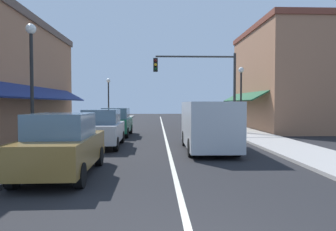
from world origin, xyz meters
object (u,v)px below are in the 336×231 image
(parked_car_second_left, at_px, (102,128))
(street_lamp_left_far, at_px, (108,94))
(parked_car_third_left, at_px, (116,122))
(van_in_lane, at_px, (208,124))
(traffic_signal_mast_arm, at_px, (206,78))
(street_lamp_left_near, at_px, (32,69))
(parked_car_nearest_left, at_px, (62,145))
(street_lamp_right_mid, at_px, (241,89))

(parked_car_second_left, bearing_deg, street_lamp_left_far, 96.48)
(parked_car_third_left, distance_m, street_lamp_left_far, 8.45)
(parked_car_second_left, relative_size, van_in_lane, 0.79)
(parked_car_third_left, bearing_deg, van_in_lane, -52.34)
(traffic_signal_mast_arm, xyz_separation_m, street_lamp_left_near, (-7.78, -9.51, -0.51))
(parked_car_second_left, height_order, traffic_signal_mast_arm, traffic_signal_mast_arm)
(parked_car_nearest_left, xyz_separation_m, parked_car_second_left, (0.09, 5.69, 0.00))
(van_in_lane, bearing_deg, traffic_signal_mast_arm, 82.50)
(parked_car_second_left, distance_m, street_lamp_left_far, 13.25)
(van_in_lane, xyz_separation_m, traffic_signal_mast_arm, (1.09, 7.48, 2.65))
(parked_car_second_left, bearing_deg, parked_car_nearest_left, -92.17)
(parked_car_nearest_left, height_order, parked_car_second_left, same)
(parked_car_second_left, xyz_separation_m, street_lamp_right_mid, (8.08, 5.43, 2.14))
(traffic_signal_mast_arm, xyz_separation_m, street_lamp_right_mid, (2.21, -0.82, -0.77))
(street_lamp_left_near, bearing_deg, traffic_signal_mast_arm, 50.71)
(van_in_lane, height_order, traffic_signal_mast_arm, traffic_signal_mast_arm)
(parked_car_nearest_left, relative_size, street_lamp_left_near, 0.85)
(parked_car_third_left, height_order, street_lamp_left_near, street_lamp_left_near)
(parked_car_nearest_left, xyz_separation_m, van_in_lane, (4.88, 4.47, 0.27))
(parked_car_nearest_left, distance_m, street_lamp_left_far, 18.85)
(parked_car_third_left, relative_size, street_lamp_right_mid, 0.92)
(parked_car_nearest_left, distance_m, traffic_signal_mast_arm, 13.67)
(parked_car_second_left, relative_size, street_lamp_left_near, 0.85)
(parked_car_second_left, relative_size, parked_car_third_left, 1.01)
(van_in_lane, distance_m, street_lamp_left_near, 7.31)
(street_lamp_left_near, height_order, street_lamp_right_mid, street_lamp_left_near)
(parked_car_third_left, bearing_deg, street_lamp_left_near, -103.07)
(van_in_lane, bearing_deg, street_lamp_left_near, -162.29)
(parked_car_second_left, relative_size, traffic_signal_mast_arm, 0.73)
(traffic_signal_mast_arm, height_order, street_lamp_left_near, traffic_signal_mast_arm)
(street_lamp_left_far, bearing_deg, parked_car_second_left, -82.29)
(street_lamp_left_near, bearing_deg, parked_car_nearest_left, -53.39)
(parked_car_third_left, height_order, street_lamp_left_far, street_lamp_left_far)
(traffic_signal_mast_arm, bearing_deg, parked_car_third_left, -167.70)
(parked_car_second_left, height_order, van_in_lane, van_in_lane)
(parked_car_third_left, bearing_deg, traffic_signal_mast_arm, 12.22)
(parked_car_second_left, xyz_separation_m, street_lamp_left_near, (-1.90, -3.26, 2.40))
(parked_car_nearest_left, xyz_separation_m, street_lamp_right_mid, (8.18, 11.12, 2.14))
(parked_car_nearest_left, distance_m, street_lamp_right_mid, 13.97)
(parked_car_nearest_left, bearing_deg, parked_car_third_left, 88.36)
(parked_car_third_left, relative_size, traffic_signal_mast_arm, 0.73)
(parked_car_third_left, xyz_separation_m, traffic_signal_mast_arm, (5.88, 1.28, 2.92))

